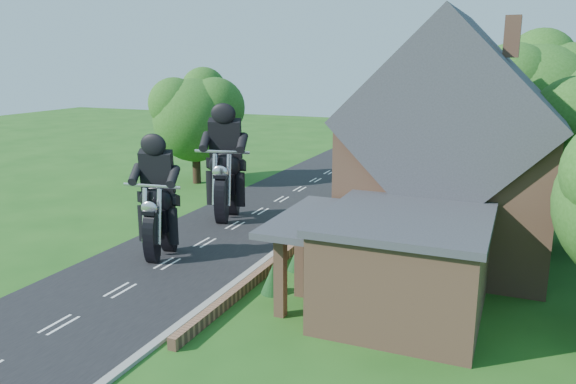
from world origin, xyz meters
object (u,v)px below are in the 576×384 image
at_px(house, 451,156).
at_px(motorcycle_follow, 227,203).
at_px(motorcycle_lead, 161,240).
at_px(annex, 401,263).
at_px(garden_wall, 306,238).

relative_size(house, motorcycle_follow, 5.16).
distance_m(house, motorcycle_lead, 12.92).
bearing_deg(annex, motorcycle_follow, 144.66).
xyz_separation_m(motorcycle_lead, motorcycle_follow, (-0.23, 6.28, 0.12)).
xyz_separation_m(garden_wall, motorcycle_follow, (-5.22, 1.85, 0.72)).
xyz_separation_m(house, annex, (-0.62, -6.80, -2.58)).
height_order(house, annex, house).
distance_m(garden_wall, annex, 8.19).
xyz_separation_m(annex, motorcycle_lead, (-10.56, 1.37, -0.96)).
relative_size(motorcycle_lead, motorcycle_follow, 0.87).
distance_m(garden_wall, motorcycle_lead, 6.70).
relative_size(house, annex, 1.45).
xyz_separation_m(garden_wall, motorcycle_lead, (-4.99, -4.43, 0.61)).
bearing_deg(motorcycle_follow, motorcycle_lead, 82.14).
height_order(house, motorcycle_lead, house).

